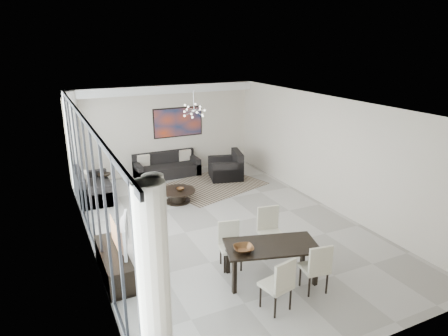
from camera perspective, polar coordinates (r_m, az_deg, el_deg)
room_shell at (r=9.34m, az=2.35°, el=0.49°), size 6.00×9.00×2.90m
window_wall at (r=8.39m, az=-18.14°, el=-2.33°), size 0.37×8.95×2.90m
soffit at (r=12.81m, az=-8.65°, el=11.08°), size 5.98×0.40×0.26m
painting at (r=13.30m, az=-6.57°, el=6.51°), size 1.68×0.04×0.98m
chandelier at (r=11.28m, az=-4.33°, el=8.18°), size 0.66×0.66×0.71m
rug at (r=12.20m, az=-1.68°, el=-2.45°), size 3.32×2.89×0.01m
coffee_table at (r=10.98m, az=-6.63°, el=-3.87°), size 0.97×0.97×0.34m
bowl_coffee at (r=10.89m, az=-6.27°, el=-3.02°), size 0.26×0.26×0.07m
sofa_main at (r=13.10m, az=-8.19°, el=-0.04°), size 2.06×0.84×0.75m
loveseat at (r=11.67m, az=-18.24°, el=-2.91°), size 0.92×1.64×0.82m
armchair at (r=12.76m, az=0.41°, el=-0.14°), size 1.20×1.24×0.87m
side_table at (r=12.18m, az=-16.74°, el=-1.54°), size 0.38×0.38×0.53m
tv_console at (r=7.92m, az=-15.42°, el=-13.03°), size 0.46×1.63×0.51m
television at (r=7.71m, az=-14.63°, el=-9.22°), size 0.38×1.02×0.58m
dining_table at (r=7.44m, az=6.77°, el=-11.45°), size 1.84×1.27×0.70m
dining_chair_sw at (r=6.68m, az=8.04°, el=-15.83°), size 0.52×0.52×0.96m
dining_chair_se at (r=7.23m, az=13.17°, el=-13.40°), size 0.50×0.50×0.94m
dining_chair_nw at (r=7.84m, az=0.83°, el=-10.42°), size 0.50×0.50×0.91m
dining_chair_ne at (r=8.32m, az=6.52°, el=-8.40°), size 0.53×0.53×0.99m
bowl_dining at (r=7.14m, az=2.82°, el=-11.45°), size 0.42×0.42×0.09m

